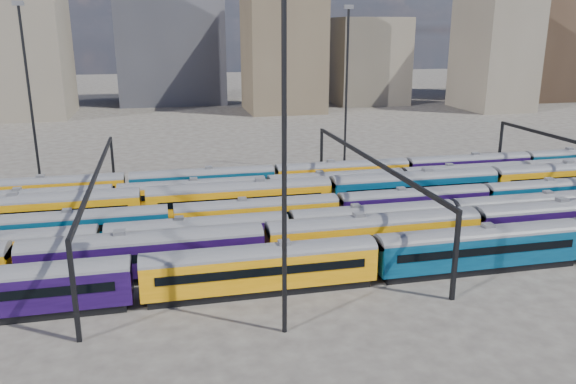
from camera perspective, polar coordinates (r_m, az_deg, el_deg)
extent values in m
plane|color=#403B36|center=(64.37, -0.25, -3.86)|extent=(500.00, 500.00, 0.00)
cube|color=black|center=(50.83, -27.10, -10.99)|extent=(19.28, 2.50, 0.71)
cube|color=black|center=(51.26, -27.03, -8.06)|extent=(17.86, 0.06, 0.76)
cube|color=black|center=(49.66, -2.76, -9.73)|extent=(19.28, 2.50, 0.71)
cube|color=#CB8008|center=(48.89, -2.79, -7.81)|extent=(20.30, 2.94, 2.94)
cylinder|color=#4C4C51|center=(48.32, -2.81, -6.21)|extent=(20.30, 2.94, 2.94)
cube|color=black|center=(47.41, -2.47, -8.13)|extent=(17.86, 0.06, 0.76)
cube|color=black|center=(50.10, -3.10, -6.76)|extent=(17.86, 0.06, 0.76)
cube|color=slate|center=(48.02, -2.83, -5.35)|extent=(1.01, 0.91, 0.36)
cube|color=black|center=(56.77, 18.66, -7.19)|extent=(19.28, 2.50, 0.71)
cube|color=#05304D|center=(56.09, 18.82, -5.47)|extent=(20.30, 2.94, 2.94)
cylinder|color=#4C4C51|center=(55.59, 18.96, -4.06)|extent=(20.30, 2.94, 2.94)
cube|color=black|center=(54.80, 19.66, -5.67)|extent=(17.86, 0.06, 0.76)
cube|color=black|center=(57.15, 18.08, -4.62)|extent=(17.86, 0.06, 0.76)
cube|color=slate|center=(55.34, 19.03, -3.30)|extent=(1.01, 0.91, 0.36)
cube|color=black|center=(53.64, -14.16, -8.17)|extent=(20.38, 2.64, 0.75)
cube|color=#170734|center=(52.89, -14.30, -6.26)|extent=(21.45, 3.11, 3.11)
cylinder|color=#4C4C51|center=(52.33, -14.42, -4.69)|extent=(21.45, 3.11, 3.11)
cube|color=black|center=(51.29, -14.36, -6.54)|extent=(18.88, 0.06, 0.80)
cube|color=black|center=(54.22, -14.30, -5.28)|extent=(18.88, 0.06, 0.80)
cube|color=slate|center=(52.05, -14.48, -3.83)|extent=(1.07, 0.97, 0.38)
cube|color=black|center=(57.18, 8.62, -6.29)|extent=(20.38, 2.64, 0.75)
cube|color=#CB8008|center=(56.48, 8.70, -4.48)|extent=(21.45, 3.11, 3.11)
cylinder|color=#4C4C51|center=(55.96, 8.77, -2.98)|extent=(21.45, 3.11, 3.11)
cube|color=black|center=(54.99, 9.31, -4.67)|extent=(18.88, 0.06, 0.80)
cube|color=black|center=(57.73, 8.15, -3.60)|extent=(18.88, 0.06, 0.80)
cube|color=slate|center=(55.69, 8.80, -2.18)|extent=(1.07, 0.97, 0.38)
cube|color=black|center=(68.09, 26.23, -4.13)|extent=(20.38, 2.64, 0.75)
cube|color=#170734|center=(67.50, 26.43, -2.58)|extent=(21.45, 3.11, 3.11)
cylinder|color=#4C4C51|center=(67.06, 26.60, -1.32)|extent=(21.45, 3.11, 3.11)
cube|color=black|center=(68.54, 25.66, -1.89)|extent=(18.88, 0.06, 0.80)
cube|color=slate|center=(66.84, 26.69, -0.65)|extent=(1.07, 0.97, 0.38)
cube|color=black|center=(60.32, -27.19, -6.83)|extent=(17.26, 2.24, 0.64)
cube|color=black|center=(60.86, -27.14, -4.65)|extent=(15.99, 0.06, 0.68)
cube|color=black|center=(58.31, -9.00, -5.91)|extent=(17.26, 2.24, 0.64)
cube|color=#170734|center=(57.72, -9.07, -4.41)|extent=(18.17, 2.63, 2.63)
cylinder|color=#4C4C51|center=(57.27, -9.12, -3.17)|extent=(18.17, 2.63, 2.63)
cube|color=black|center=(56.36, -8.98, -4.58)|extent=(15.99, 0.06, 0.68)
cube|color=black|center=(58.87, -9.17, -3.67)|extent=(15.99, 0.06, 0.68)
cube|color=slate|center=(57.05, -9.16, -2.51)|extent=(0.91, 0.82, 0.32)
cube|color=black|center=(62.18, 8.57, -4.47)|extent=(17.26, 2.24, 0.64)
cube|color=#05304D|center=(61.63, 8.63, -3.05)|extent=(18.17, 2.63, 2.63)
cylinder|color=#4C4C51|center=(61.21, 8.68, -1.88)|extent=(18.17, 2.63, 2.63)
cube|color=black|center=(60.35, 9.10, -3.17)|extent=(15.99, 0.06, 0.68)
cube|color=black|center=(62.70, 8.20, -2.39)|extent=(15.99, 0.06, 0.68)
cube|color=slate|center=(61.00, 8.71, -1.26)|extent=(0.91, 0.82, 0.32)
cube|color=black|center=(70.97, 22.86, -2.98)|extent=(17.26, 2.24, 0.64)
cube|color=#170734|center=(70.49, 23.00, -1.72)|extent=(18.17, 2.63, 2.63)
cylinder|color=#4C4C51|center=(70.13, 23.12, -0.69)|extent=(18.17, 2.63, 2.63)
cube|color=black|center=(69.38, 23.66, -1.80)|extent=(15.99, 0.06, 0.68)
cube|color=black|center=(71.43, 22.42, -1.16)|extent=(15.99, 0.06, 0.68)
cube|color=slate|center=(69.94, 23.18, -0.14)|extent=(0.91, 0.82, 0.32)
cube|color=black|center=(63.54, -20.28, -4.87)|extent=(17.43, 2.26, 0.64)
cube|color=#05304D|center=(62.99, -20.42, -3.47)|extent=(18.35, 2.66, 2.66)
cylinder|color=#4C4C51|center=(62.58, -20.54, -2.32)|extent=(18.35, 2.66, 2.66)
cube|color=black|center=(61.63, -20.60, -3.60)|extent=(16.15, 0.06, 0.69)
cube|color=black|center=(64.16, -20.31, -2.80)|extent=(16.15, 0.06, 0.69)
cube|color=slate|center=(62.38, -20.60, -1.70)|extent=(0.92, 0.83, 0.32)
cube|color=black|center=(63.67, -3.13, -3.80)|extent=(17.43, 2.26, 0.64)
cube|color=#CB8008|center=(63.13, -3.15, -2.40)|extent=(18.35, 2.66, 2.66)
cylinder|color=#4C4C51|center=(62.72, -3.17, -1.24)|extent=(18.35, 2.66, 2.66)
cube|color=black|center=(61.77, -2.94, -2.50)|extent=(16.15, 0.06, 0.69)
cube|color=black|center=(64.30, -3.36, -1.75)|extent=(16.15, 0.06, 0.69)
cube|color=slate|center=(62.51, -3.18, -0.62)|extent=(0.92, 0.83, 0.32)
cube|color=black|center=(69.21, 12.54, -2.53)|extent=(17.43, 2.26, 0.64)
cube|color=#170734|center=(68.71, 12.62, -1.22)|extent=(18.35, 2.66, 2.66)
cylinder|color=#4C4C51|center=(68.33, 12.69, -0.16)|extent=(18.35, 2.66, 2.66)
cube|color=black|center=(67.46, 13.12, -1.30)|extent=(16.15, 0.06, 0.69)
cube|color=black|center=(69.78, 12.17, -0.65)|extent=(16.15, 0.06, 0.69)
cube|color=slate|center=(68.14, 12.72, 0.41)|extent=(0.92, 0.83, 0.32)
cube|color=black|center=(79.01, 25.08, -1.36)|extent=(17.43, 2.26, 0.64)
cube|color=#05304D|center=(78.58, 25.22, -0.21)|extent=(18.35, 2.66, 2.66)
cylinder|color=#4C4C51|center=(78.25, 25.34, 0.72)|extent=(18.35, 2.66, 2.66)
cube|color=black|center=(77.48, 25.85, -0.26)|extent=(16.15, 0.06, 0.69)
cube|color=black|center=(79.52, 24.66, 0.27)|extent=(16.15, 0.06, 0.69)
cube|color=slate|center=(78.08, 25.40, 1.22)|extent=(0.92, 0.83, 0.32)
cube|color=black|center=(68.99, -23.74, -3.56)|extent=(20.81, 2.70, 0.77)
cube|color=#CB8008|center=(68.39, -23.92, -2.00)|extent=(21.91, 3.18, 3.18)
cylinder|color=#4C4C51|center=(67.95, -24.07, -0.72)|extent=(21.91, 3.18, 3.18)
cube|color=black|center=(66.78, -24.20, -2.11)|extent=(19.28, 0.06, 0.82)
cube|color=black|center=(69.80, -23.73, -1.30)|extent=(19.28, 0.06, 0.82)
cube|color=slate|center=(67.73, -24.15, -0.04)|extent=(1.10, 0.99, 0.38)
cube|color=black|center=(68.15, -4.86, -2.43)|extent=(20.81, 2.70, 0.77)
cube|color=#CB8008|center=(67.55, -4.90, -0.84)|extent=(21.91, 3.18, 3.18)
cylinder|color=#4C4C51|center=(67.10, -4.93, 0.46)|extent=(21.91, 3.18, 3.18)
cube|color=black|center=(65.91, -4.71, -0.92)|extent=(19.28, 0.06, 0.82)
cube|color=black|center=(68.97, -5.10, -0.16)|extent=(19.28, 0.06, 0.82)
cube|color=slate|center=(66.88, -4.95, 1.15)|extent=(1.10, 0.99, 0.38)
cube|color=black|center=(74.45, 12.55, -1.15)|extent=(20.81, 2.70, 0.77)
cube|color=#05304D|center=(73.90, 12.64, 0.31)|extent=(21.91, 3.18, 3.18)
cylinder|color=#4C4C51|center=(73.49, 12.72, 1.50)|extent=(21.91, 3.18, 3.18)
cube|color=black|center=(72.41, 13.20, 0.26)|extent=(19.28, 0.06, 0.82)
cube|color=black|center=(75.20, 12.14, 0.92)|extent=(19.28, 0.06, 0.82)
cube|color=slate|center=(73.29, 12.76, 2.14)|extent=(1.10, 0.99, 0.38)
cube|color=black|center=(86.34, 26.20, -0.07)|extent=(20.81, 2.70, 0.77)
cube|color=#CB8008|center=(85.87, 26.36, 1.20)|extent=(21.91, 3.18, 3.18)
cylinder|color=#4C4C51|center=(85.52, 26.49, 2.22)|extent=(21.91, 3.18, 3.18)
cube|color=black|center=(84.59, 27.06, 1.17)|extent=(19.28, 0.06, 0.82)
cube|color=black|center=(86.99, 25.74, 1.71)|extent=(19.28, 0.06, 0.82)
cube|color=slate|center=(85.34, 26.56, 2.77)|extent=(1.10, 0.99, 0.38)
cube|color=black|center=(74.00, -24.34, -2.39)|extent=(17.42, 2.26, 0.64)
cube|color=#170734|center=(73.54, -24.49, -1.17)|extent=(18.34, 2.66, 2.66)
cylinder|color=#4C4C51|center=(73.19, -24.61, -0.18)|extent=(18.34, 2.66, 2.66)
cube|color=black|center=(72.18, -24.72, -1.24)|extent=(16.14, 0.06, 0.69)
cube|color=black|center=(74.72, -24.32, -0.64)|extent=(16.14, 0.06, 0.69)
cube|color=slate|center=(73.01, -24.67, 0.36)|extent=(0.92, 0.83, 0.32)
cube|color=black|center=(72.45, -9.55, -1.52)|extent=(17.42, 2.26, 0.64)
cube|color=#CB8008|center=(71.97, -9.61, -0.26)|extent=(18.34, 2.66, 2.66)
cylinder|color=#4C4C51|center=(71.61, -9.66, 0.76)|extent=(18.34, 2.66, 2.66)
cube|color=black|center=(70.59, -9.55, -0.32)|extent=(16.14, 0.06, 0.69)
cube|color=black|center=(73.18, -9.69, 0.27)|extent=(16.14, 0.06, 0.69)
cube|color=slate|center=(71.43, -9.68, 1.30)|extent=(0.92, 0.83, 0.32)
cube|color=black|center=(75.75, 4.89, -0.56)|extent=(17.42, 2.26, 0.64)
cube|color=#CB8008|center=(75.29, 4.92, 0.64)|extent=(18.34, 2.66, 2.66)
cylinder|color=#4C4C51|center=(74.95, 4.94, 1.62)|extent=(18.34, 2.66, 2.66)
cube|color=black|center=(73.97, 5.24, 0.60)|extent=(16.14, 0.06, 0.69)
cube|color=black|center=(76.45, 4.62, 1.13)|extent=(16.14, 0.06, 0.69)
cube|color=slate|center=(74.77, 4.96, 2.14)|extent=(0.92, 0.83, 0.32)
cube|color=black|center=(83.33, 17.40, 0.29)|extent=(17.42, 2.26, 0.64)
cube|color=#170734|center=(82.92, 17.49, 1.39)|extent=(18.34, 2.66, 2.66)
cylinder|color=#4C4C51|center=(82.61, 17.57, 2.28)|extent=(18.34, 2.66, 2.66)
cube|color=black|center=(81.72, 17.98, 1.37)|extent=(16.14, 0.06, 0.69)
cube|color=black|center=(83.97, 17.06, 1.83)|extent=(16.14, 0.06, 0.69)
cube|color=slate|center=(82.45, 17.61, 2.76)|extent=(0.92, 0.83, 0.32)
cube|color=black|center=(94.74, 27.07, 2.33)|extent=(16.14, 0.06, 0.69)
cube|color=black|center=(78.54, -23.12, -1.22)|extent=(18.24, 2.37, 0.67)
cube|color=#CB8008|center=(78.08, -23.26, -0.01)|extent=(19.20, 2.78, 2.78)
cylinder|color=#4C4C51|center=(77.73, -23.37, 0.98)|extent=(19.20, 2.78, 2.78)
cube|color=black|center=(76.65, -23.46, -0.06)|extent=(16.89, 0.06, 0.72)
cube|color=black|center=(79.33, -23.12, 0.50)|extent=(16.89, 0.06, 0.72)
cube|color=slate|center=(77.56, -23.43, 1.51)|extent=(0.96, 0.86, 0.34)
cube|color=black|center=(77.31, -8.58, -0.33)|extent=(18.24, 2.37, 0.67)
cube|color=#05304D|center=(76.84, -8.63, 0.90)|extent=(19.20, 2.78, 2.78)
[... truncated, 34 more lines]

